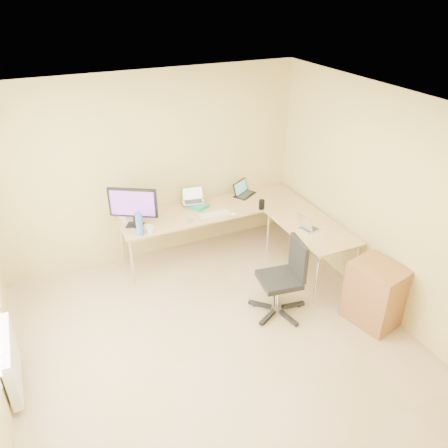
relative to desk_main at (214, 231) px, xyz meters
name	(u,v)px	position (x,y,z in m)	size (l,w,h in m)	color
floor	(220,350)	(-0.72, -1.85, -0.36)	(4.50, 4.50, 0.00)	tan
ceiling	(219,115)	(-0.72, -1.85, 2.24)	(4.50, 4.50, 0.00)	white
wall_back	(152,169)	(-0.72, 0.40, 0.93)	(4.50, 4.50, 0.00)	#D2BD6B
wall_right	(390,209)	(1.38, -1.85, 0.93)	(4.50, 4.50, 0.00)	#D2BD6B
desk_main	(214,231)	(0.00, 0.00, 0.00)	(2.65, 0.70, 0.73)	tan
desk_return	(309,250)	(0.98, -1.00, 0.00)	(0.70, 1.30, 0.73)	tan
monitor	(133,207)	(-1.13, -0.04, 0.64)	(0.63, 0.20, 0.54)	black
book_stack	(197,205)	(-0.19, 0.15, 0.39)	(0.22, 0.30, 0.05)	#1B8874
laptop_center	(193,196)	(-0.22, 0.20, 0.51)	(0.31, 0.24, 0.20)	#BBBAC4
laptop_black	(245,189)	(0.60, 0.20, 0.47)	(0.33, 0.24, 0.21)	black
keyboard	(214,214)	(-0.06, -0.18, 0.37)	(0.42, 0.12, 0.02)	silver
mouse	(233,214)	(0.17, -0.30, 0.38)	(0.09, 0.06, 0.03)	white
mug	(150,229)	(-1.00, -0.30, 0.42)	(0.11, 0.11, 0.10)	silver
cd_stack	(190,221)	(-0.43, -0.23, 0.38)	(0.11, 0.11, 0.03)	silver
water_bottle	(139,224)	(-1.13, -0.29, 0.52)	(0.09, 0.09, 0.32)	#3A65B9
papers	(134,223)	(-1.13, 0.04, 0.37)	(0.21, 0.30, 0.01)	silver
white_box	(131,215)	(-1.13, 0.20, 0.41)	(0.25, 0.18, 0.09)	white
desk_fan	(130,209)	(-1.13, 0.20, 0.50)	(0.22, 0.22, 0.28)	silver
black_cup	(262,205)	(0.61, -0.30, 0.43)	(0.08, 0.08, 0.14)	black
laptop_return	(309,223)	(0.89, -1.05, 0.46)	(0.22, 0.28, 0.19)	silver
office_chair	(279,277)	(0.18, -1.54, 0.14)	(0.58, 0.58, 0.97)	black
cabinet	(375,295)	(1.11, -2.13, -0.01)	(0.47, 0.58, 0.80)	#A67249
radiator	(11,360)	(-2.75, -1.45, -0.02)	(0.09, 0.80, 0.55)	white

